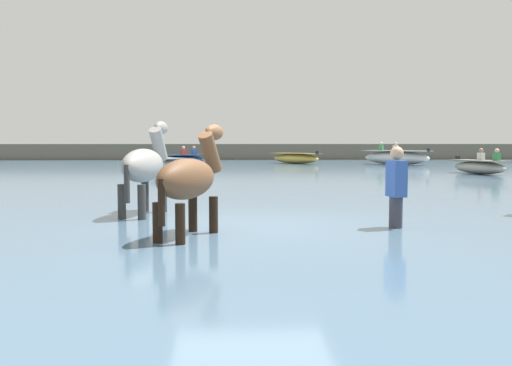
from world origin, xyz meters
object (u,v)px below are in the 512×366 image
at_px(boat_far_offshore, 161,164).
at_px(boat_far_inshore, 296,158).
at_px(boat_near_starboard, 396,158).
at_px(person_onlooker_left, 396,197).
at_px(boat_mid_outer, 183,160).
at_px(horse_trailing_bay, 189,182).
at_px(boat_distant_west, 480,167).
at_px(horse_lead_grey, 145,168).

bearing_deg(boat_far_offshore, boat_far_inshore, 50.05).
relative_size(boat_near_starboard, boat_far_offshore, 1.18).
distance_m(boat_near_starboard, person_onlooker_left, 23.74).
bearing_deg(person_onlooker_left, boat_mid_outer, 102.34).
distance_m(boat_far_offshore, person_onlooker_left, 17.17).
relative_size(horse_trailing_bay, boat_far_inshore, 0.63).
xyz_separation_m(boat_mid_outer, boat_far_inshore, (6.52, 1.80, 0.01)).
bearing_deg(boat_distant_west, boat_far_inshore, 118.90).
height_order(boat_near_starboard, person_onlooker_left, boat_near_starboard).
height_order(boat_distant_west, boat_far_inshore, boat_distant_west).
bearing_deg(boat_far_offshore, horse_lead_grey, -84.30).
xyz_separation_m(boat_near_starboard, boat_far_inshore, (-5.46, 1.91, -0.10)).
height_order(horse_trailing_bay, boat_mid_outer, horse_trailing_bay).
relative_size(boat_far_offshore, boat_mid_outer, 1.14).
bearing_deg(boat_near_starboard, horse_trailing_bay, -113.27).
bearing_deg(horse_lead_grey, boat_far_inshore, 76.48).
bearing_deg(boat_far_inshore, horse_trailing_bay, -100.26).
distance_m(horse_trailing_bay, boat_mid_outer, 23.52).
distance_m(horse_lead_grey, horse_trailing_bay, 2.51).
height_order(boat_distant_west, person_onlooker_left, person_onlooker_left).
distance_m(boat_near_starboard, boat_far_inshore, 5.78).
xyz_separation_m(horse_trailing_bay, boat_far_inshore, (4.57, 25.23, -0.44)).
height_order(boat_distant_west, boat_mid_outer, boat_mid_outer).
bearing_deg(person_onlooker_left, horse_trailing_bay, -168.30).
distance_m(horse_trailing_bay, boat_far_inshore, 25.65).
xyz_separation_m(horse_trailing_bay, boat_mid_outer, (-1.95, 23.43, -0.45)).
distance_m(boat_near_starboard, boat_distant_west, 9.09).
relative_size(boat_mid_outer, person_onlooker_left, 1.70).
xyz_separation_m(boat_distant_west, boat_far_inshore, (-6.06, 10.98, 0.02)).
xyz_separation_m(boat_mid_outer, person_onlooker_left, (4.99, -22.81, 0.16)).
relative_size(horse_lead_grey, person_onlooker_left, 1.28).
bearing_deg(boat_far_inshore, boat_far_offshore, -129.95).
bearing_deg(boat_near_starboard, boat_far_offshore, -152.74).
xyz_separation_m(horse_lead_grey, person_onlooker_left, (3.97, -1.70, -0.37)).
height_order(horse_trailing_bay, boat_far_inshore, horse_trailing_bay).
distance_m(horse_lead_grey, boat_near_starboard, 23.68).
relative_size(boat_far_inshore, person_onlooker_left, 1.90).
relative_size(horse_lead_grey, boat_distant_west, 0.73).
height_order(boat_near_starboard, boat_far_inshore, boat_near_starboard).
relative_size(horse_lead_grey, horse_trailing_bay, 1.07).
bearing_deg(boat_far_inshore, boat_near_starboard, -19.31).
xyz_separation_m(horse_lead_grey, boat_mid_outer, (-1.02, 21.11, -0.53)).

